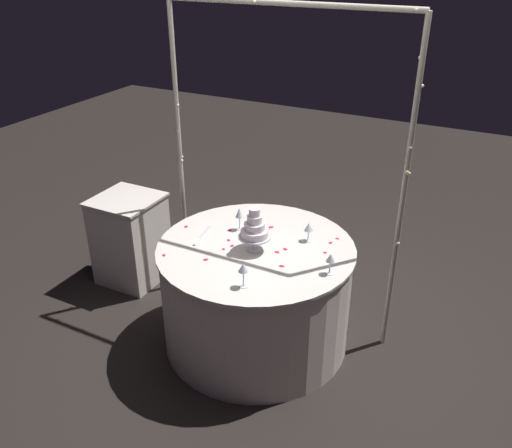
% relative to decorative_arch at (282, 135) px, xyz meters
% --- Properties ---
extents(ground_plane, '(12.00, 12.00, 0.00)m').
position_rel_decorative_arch_xyz_m(ground_plane, '(0.00, -0.39, -1.48)').
color(ground_plane, black).
extents(decorative_arch, '(1.78, 0.06, 2.33)m').
position_rel_decorative_arch_xyz_m(decorative_arch, '(0.00, 0.00, 0.00)').
color(decorative_arch, '#B7B29E').
rests_on(decorative_arch, ground).
extents(main_table, '(1.37, 1.37, 0.79)m').
position_rel_decorative_arch_xyz_m(main_table, '(0.00, -0.39, -1.08)').
color(main_table, silver).
rests_on(main_table, ground).
extents(side_table, '(0.52, 0.52, 0.77)m').
position_rel_decorative_arch_xyz_m(side_table, '(-1.34, -0.14, -1.09)').
color(side_table, silver).
rests_on(side_table, ground).
extents(tiered_cake, '(0.22, 0.22, 0.31)m').
position_rel_decorative_arch_xyz_m(tiered_cake, '(0.01, -0.43, -0.52)').
color(tiered_cake, silver).
rests_on(tiered_cake, main_table).
extents(wine_glass_0, '(0.06, 0.06, 0.14)m').
position_rel_decorative_arch_xyz_m(wine_glass_0, '(0.56, -0.47, -0.58)').
color(wine_glass_0, silver).
rests_on(wine_glass_0, main_table).
extents(wine_glass_1, '(0.06, 0.06, 0.17)m').
position_rel_decorative_arch_xyz_m(wine_glass_1, '(-0.22, -0.22, -0.56)').
color(wine_glass_1, silver).
rests_on(wine_glass_1, main_table).
extents(wine_glass_2, '(0.06, 0.06, 0.14)m').
position_rel_decorative_arch_xyz_m(wine_glass_2, '(0.28, -0.14, -0.58)').
color(wine_glass_2, silver).
rests_on(wine_glass_2, main_table).
extents(wine_glass_3, '(0.06, 0.06, 0.16)m').
position_rel_decorative_arch_xyz_m(wine_glass_3, '(0.15, -0.85, -0.56)').
color(wine_glass_3, silver).
rests_on(wine_glass_3, main_table).
extents(cake_knife, '(0.07, 0.29, 0.01)m').
position_rel_decorative_arch_xyz_m(cake_knife, '(-0.41, -0.45, -0.68)').
color(cake_knife, silver).
rests_on(cake_knife, main_table).
extents(rose_petal_0, '(0.03, 0.02, 0.00)m').
position_rel_decorative_arch_xyz_m(rose_petal_0, '(0.45, -0.25, -0.68)').
color(rose_petal_0, '#C61951').
rests_on(rose_petal_0, main_table).
extents(rose_petal_1, '(0.04, 0.04, 0.00)m').
position_rel_decorative_arch_xyz_m(rose_petal_1, '(-0.49, -0.77, -0.68)').
color(rose_petal_1, '#C61951').
rests_on(rose_petal_1, main_table).
extents(rose_petal_2, '(0.03, 0.02, 0.00)m').
position_rel_decorative_arch_xyz_m(rose_petal_2, '(0.46, -0.03, -0.68)').
color(rose_petal_2, '#C61951').
rests_on(rose_petal_2, main_table).
extents(rose_petal_3, '(0.04, 0.05, 0.00)m').
position_rel_decorative_arch_xyz_m(rose_petal_3, '(-0.28, -0.27, -0.68)').
color(rose_petal_3, '#C61951').
rests_on(rose_petal_3, main_table).
extents(rose_petal_4, '(0.04, 0.04, 0.00)m').
position_rel_decorative_arch_xyz_m(rose_petal_4, '(-0.22, -0.69, -0.68)').
color(rose_petal_4, '#C61951').
rests_on(rose_petal_4, main_table).
extents(rose_petal_5, '(0.03, 0.03, 0.00)m').
position_rel_decorative_arch_xyz_m(rose_petal_5, '(-0.22, -0.12, -0.68)').
color(rose_petal_5, '#C61951').
rests_on(rose_petal_5, main_table).
extents(rose_petal_6, '(0.02, 0.03, 0.00)m').
position_rel_decorative_arch_xyz_m(rose_petal_6, '(-0.31, -0.04, -0.68)').
color(rose_petal_6, '#C61951').
rests_on(rose_petal_6, main_table).
extents(rose_petal_7, '(0.05, 0.04, 0.00)m').
position_rel_decorative_arch_xyz_m(rose_petal_7, '(0.19, -0.33, -0.68)').
color(rose_petal_7, '#C61951').
rests_on(rose_petal_7, main_table).
extents(rose_petal_8, '(0.04, 0.04, 0.00)m').
position_rel_decorative_arch_xyz_m(rose_petal_8, '(-0.21, -0.40, -0.68)').
color(rose_petal_8, '#C61951').
rests_on(rose_petal_8, main_table).
extents(rose_petal_9, '(0.03, 0.04, 0.00)m').
position_rel_decorative_arch_xyz_m(rose_petal_9, '(-0.15, -0.46, -0.68)').
color(rose_petal_9, '#C61951').
rests_on(rose_petal_9, main_table).
extents(rose_petal_10, '(0.04, 0.03, 0.00)m').
position_rel_decorative_arch_xyz_m(rose_petal_10, '(0.26, -0.54, -0.68)').
color(rose_petal_10, '#C61951').
rests_on(rose_petal_10, main_table).
extents(rose_petal_11, '(0.04, 0.04, 0.00)m').
position_rel_decorative_arch_xyz_m(rose_petal_11, '(-0.32, -0.03, -0.68)').
color(rose_petal_11, '#C61951').
rests_on(rose_petal_11, main_table).
extents(rose_petal_12, '(0.04, 0.03, 0.00)m').
position_rel_decorative_arch_xyz_m(rose_petal_12, '(0.16, -0.39, -0.68)').
color(rose_petal_12, '#C61951').
rests_on(rose_petal_12, main_table).
extents(rose_petal_13, '(0.03, 0.04, 0.00)m').
position_rel_decorative_arch_xyz_m(rose_petal_13, '(0.44, -0.11, -0.68)').
color(rose_petal_13, '#C61951').
rests_on(rose_petal_13, main_table).
extents(rose_petal_14, '(0.04, 0.04, 0.00)m').
position_rel_decorative_arch_xyz_m(rose_petal_14, '(-0.59, -0.36, -0.68)').
color(rose_petal_14, '#C61951').
rests_on(rose_petal_14, main_table).
extents(rose_petal_15, '(0.05, 0.05, 0.00)m').
position_rel_decorative_arch_xyz_m(rose_petal_15, '(-0.03, -0.09, -0.68)').
color(rose_petal_15, '#C61951').
rests_on(rose_petal_15, main_table).
extents(rose_petal_16, '(0.05, 0.04, 0.00)m').
position_rel_decorative_arch_xyz_m(rose_petal_16, '(-0.04, -0.13, -0.68)').
color(rose_petal_16, '#C61951').
rests_on(rose_petal_16, main_table).
extents(rose_petal_17, '(0.03, 0.03, 0.00)m').
position_rel_decorative_arch_xyz_m(rose_petal_17, '(-0.18, -0.52, -0.68)').
color(rose_petal_17, '#C61951').
rests_on(rose_petal_17, main_table).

